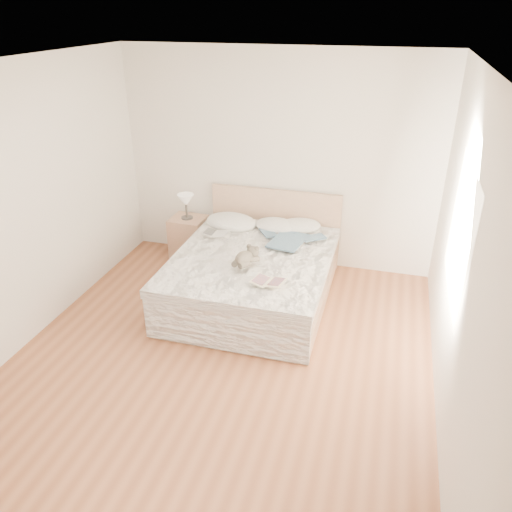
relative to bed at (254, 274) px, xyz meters
name	(u,v)px	position (x,y,z in m)	size (l,w,h in m)	color
floor	(221,358)	(0.00, -1.19, -0.31)	(4.00, 4.50, 0.00)	brown
ceiling	(210,66)	(0.00, -1.19, 2.39)	(4.00, 4.50, 0.00)	white
wall_back	(277,161)	(0.00, 1.06, 1.04)	(4.00, 0.02, 2.70)	silver
wall_front	(56,421)	(0.00, -3.44, 1.04)	(4.00, 0.02, 2.70)	silver
wall_left	(20,210)	(-2.00, -1.19, 1.04)	(0.02, 4.50, 2.70)	silver
wall_right	(463,262)	(2.00, -1.19, 1.04)	(0.02, 4.50, 2.70)	silver
window	(461,234)	(1.99, -0.89, 1.14)	(0.02, 1.30, 1.10)	white
bed	(254,274)	(0.00, 0.00, 0.00)	(1.72, 2.14, 1.00)	tan
nightstand	(189,237)	(-1.15, 0.80, -0.03)	(0.45, 0.40, 0.56)	tan
table_lamp	(186,201)	(-1.15, 0.79, 0.49)	(0.28, 0.28, 0.33)	#47413D
pillow_left	(231,222)	(-0.49, 0.65, 0.33)	(0.66, 0.46, 0.20)	white
pillow_middle	(276,226)	(0.09, 0.70, 0.33)	(0.54, 0.38, 0.16)	white
pillow_right	(299,226)	(0.37, 0.77, 0.33)	(0.53, 0.37, 0.16)	silver
blouse	(288,241)	(0.32, 0.32, 0.32)	(0.56, 0.60, 0.02)	#3E5C76
photo_book	(216,234)	(-0.57, 0.28, 0.32)	(0.30, 0.21, 0.02)	silver
childrens_book	(269,282)	(0.34, -0.68, 0.32)	(0.32, 0.22, 0.02)	#FFF4CB
teddy_bear	(244,263)	(0.00, -0.40, 0.34)	(0.22, 0.32, 0.17)	#5A5246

